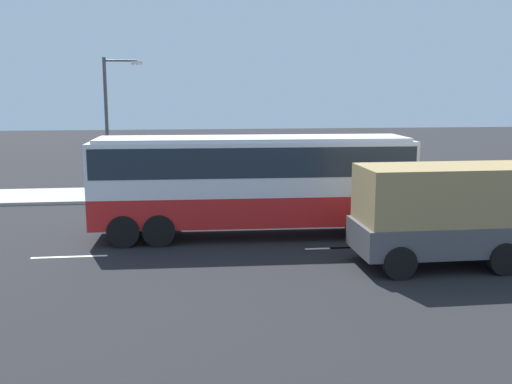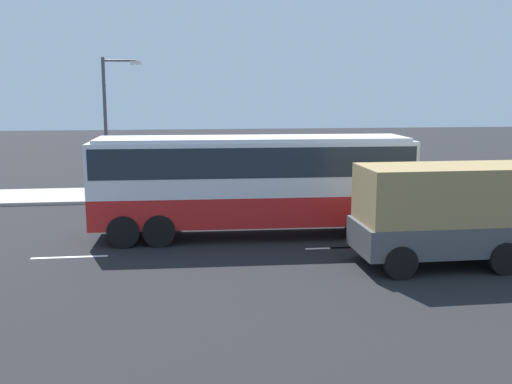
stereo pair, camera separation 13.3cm
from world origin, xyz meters
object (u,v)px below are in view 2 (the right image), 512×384
(coach_bus, at_px, (253,175))
(pedestrian_near_curb, at_px, (366,171))
(cargo_truck, at_px, (486,211))
(street_lamp, at_px, (110,119))

(coach_bus, height_order, pedestrian_near_curb, coach_bus)
(cargo_truck, height_order, pedestrian_near_curb, cargo_truck)
(coach_bus, bearing_deg, cargo_truck, -31.44)
(street_lamp, bearing_deg, pedestrian_near_curb, 4.68)
(pedestrian_near_curb, distance_m, street_lamp, 13.10)
(cargo_truck, distance_m, pedestrian_near_curb, 12.58)
(coach_bus, xyz_separation_m, pedestrian_near_curb, (6.91, 8.27, -1.10))
(cargo_truck, xyz_separation_m, pedestrian_near_curb, (0.26, 12.56, -0.49))
(street_lamp, bearing_deg, cargo_truck, -42.70)
(coach_bus, bearing_deg, pedestrian_near_curb, 51.57)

